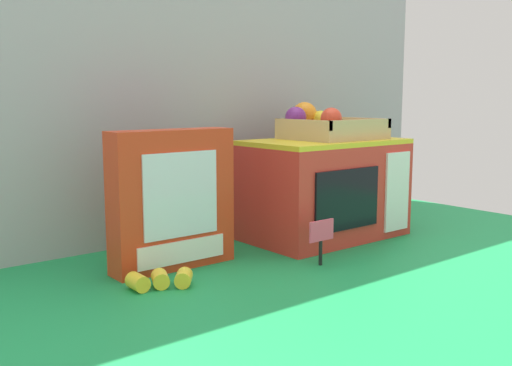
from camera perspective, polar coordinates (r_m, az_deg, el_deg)
ground_plane at (r=1.43m, az=0.67°, el=-6.30°), size 1.70×1.70×0.00m
display_back_panel at (r=1.56m, az=-4.67°, el=9.43°), size 1.61×0.03×0.78m
toy_microwave at (r=1.52m, az=6.75°, el=-0.56°), size 0.41×0.25×0.26m
food_groups_crate at (r=1.53m, az=6.83°, el=5.49°), size 0.23×0.21×0.10m
cookie_set_box at (r=1.24m, az=-8.18°, el=-1.63°), size 0.27×0.07×0.30m
price_sign at (r=1.27m, az=6.40°, el=-5.13°), size 0.07×0.01×0.10m
loose_toy_banana at (r=1.14m, az=-9.32°, el=-9.34°), size 0.12×0.08×0.03m
loose_toy_apple at (r=1.73m, az=13.19°, el=-2.86°), size 0.06×0.06×0.06m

